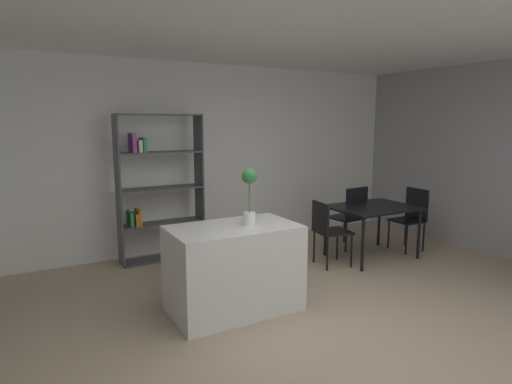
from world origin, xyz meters
TOP-DOWN VIEW (x-y plane):
  - ground_plane at (0.00, 0.00)m, footprint 9.97×9.97m
  - ceiling_slab at (0.00, 0.00)m, footprint 7.24×6.46m
  - back_partition at (0.00, 3.20)m, footprint 7.24×0.06m
  - kitchen_island at (-0.57, 0.88)m, footprint 1.29×0.77m
  - potted_plant_on_island at (-0.40, 0.86)m, footprint 0.15×0.15m
  - open_bookshelf at (-0.78, 2.87)m, footprint 1.17×0.34m
  - dining_table at (1.93, 1.48)m, footprint 1.18×0.89m
  - dining_chair_window_side at (2.74, 1.48)m, footprint 0.43×0.43m
  - dining_chair_far at (1.94, 1.94)m, footprint 0.50×0.50m
  - dining_chair_island_side at (1.13, 1.50)m, footprint 0.48×0.47m

SIDE VIEW (x-z plane):
  - ground_plane at x=0.00m, z-range 0.00..0.00m
  - kitchen_island at x=-0.57m, z-range 0.00..0.89m
  - dining_chair_island_side at x=1.13m, z-range 0.09..0.97m
  - dining_chair_window_side at x=2.74m, z-range 0.09..1.02m
  - dining_chair_far at x=1.94m, z-range 0.09..1.05m
  - dining_table at x=1.93m, z-range 0.30..1.05m
  - open_bookshelf at x=-0.78m, z-range 0.03..2.07m
  - potted_plant_on_island at x=-0.40m, z-range 0.94..1.52m
  - back_partition at x=0.00m, z-range 0.00..2.79m
  - ceiling_slab at x=0.00m, z-range 2.79..2.85m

